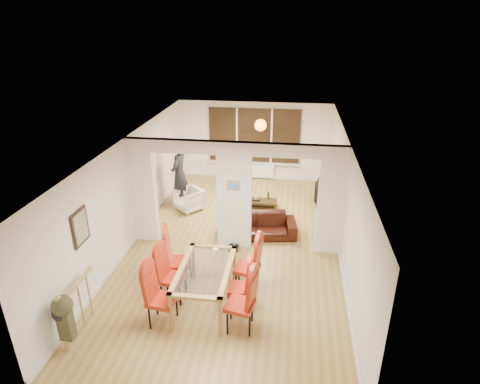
% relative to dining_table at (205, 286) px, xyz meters
% --- Properties ---
extents(floor, '(5.00, 9.00, 0.01)m').
position_rel_dining_table_xyz_m(floor, '(0.23, 2.24, -0.40)').
color(floor, olive).
rests_on(floor, ground).
extents(room_walls, '(5.00, 9.00, 2.60)m').
position_rel_dining_table_xyz_m(room_walls, '(0.23, 2.24, 0.90)').
color(room_walls, silver).
rests_on(room_walls, floor).
extents(divider_wall, '(5.00, 0.18, 2.60)m').
position_rel_dining_table_xyz_m(divider_wall, '(0.23, 2.24, 0.90)').
color(divider_wall, white).
rests_on(divider_wall, floor).
extents(bay_window_blinds, '(3.00, 0.08, 1.80)m').
position_rel_dining_table_xyz_m(bay_window_blinds, '(0.23, 6.68, 1.10)').
color(bay_window_blinds, black).
rests_on(bay_window_blinds, room_walls).
extents(radiator, '(1.40, 0.08, 0.50)m').
position_rel_dining_table_xyz_m(radiator, '(0.23, 6.64, -0.10)').
color(radiator, white).
rests_on(radiator, floor).
extents(pendant_light, '(0.36, 0.36, 0.36)m').
position_rel_dining_table_xyz_m(pendant_light, '(0.53, 5.54, 1.75)').
color(pendant_light, orange).
rests_on(pendant_light, room_walls).
extents(stair_newel, '(0.40, 1.20, 1.10)m').
position_rel_dining_table_xyz_m(stair_newel, '(-2.02, -0.96, 0.15)').
color(stair_newel, '#AA8C4E').
rests_on(stair_newel, floor).
extents(wall_poster, '(0.04, 0.52, 0.67)m').
position_rel_dining_table_xyz_m(wall_poster, '(-2.24, -0.16, 1.20)').
color(wall_poster, gray).
rests_on(wall_poster, room_walls).
extents(pillar_photo, '(0.30, 0.03, 0.25)m').
position_rel_dining_table_xyz_m(pillar_photo, '(0.23, 2.14, 1.20)').
color(pillar_photo, '#4C8CD8').
rests_on(pillar_photo, divider_wall).
extents(dining_table, '(0.97, 1.72, 0.81)m').
position_rel_dining_table_xyz_m(dining_table, '(0.00, 0.00, 0.00)').
color(dining_table, olive).
rests_on(dining_table, floor).
extents(dining_chair_la, '(0.52, 0.52, 1.16)m').
position_rel_dining_table_xyz_m(dining_chair_la, '(-0.64, -0.62, 0.18)').
color(dining_chair_la, '#9D2110').
rests_on(dining_chair_la, floor).
extents(dining_chair_lb, '(0.54, 0.54, 1.12)m').
position_rel_dining_table_xyz_m(dining_chair_lb, '(-0.65, 0.05, 0.16)').
color(dining_chair_lb, '#9D2110').
rests_on(dining_chair_lb, floor).
extents(dining_chair_lc, '(0.56, 0.56, 1.18)m').
position_rel_dining_table_xyz_m(dining_chair_lc, '(-0.69, 0.57, 0.19)').
color(dining_chair_lc, '#9D2110').
rests_on(dining_chair_lc, floor).
extents(dining_chair_ra, '(0.56, 0.56, 1.17)m').
position_rel_dining_table_xyz_m(dining_chair_ra, '(0.74, -0.57, 0.18)').
color(dining_chair_ra, '#9D2110').
rests_on(dining_chair_ra, floor).
extents(dining_chair_rb, '(0.43, 0.43, 1.02)m').
position_rel_dining_table_xyz_m(dining_chair_rb, '(0.65, -0.02, 0.11)').
color(dining_chair_rb, '#9D2110').
rests_on(dining_chair_rb, floor).
extents(dining_chair_rc, '(0.54, 0.54, 1.16)m').
position_rel_dining_table_xyz_m(dining_chair_rc, '(0.73, 0.56, 0.18)').
color(dining_chair_rc, '#9D2110').
rests_on(dining_chair_rc, floor).
extents(sofa, '(2.04, 1.05, 0.57)m').
position_rel_dining_table_xyz_m(sofa, '(0.72, 2.75, -0.12)').
color(sofa, black).
rests_on(sofa, floor).
extents(armchair, '(0.97, 0.97, 0.64)m').
position_rel_dining_table_xyz_m(armchair, '(-1.34, 3.97, -0.08)').
color(armchair, beige).
rests_on(armchair, floor).
extents(person, '(0.75, 0.54, 1.92)m').
position_rel_dining_table_xyz_m(person, '(-1.67, 4.27, 0.56)').
color(person, black).
rests_on(person, floor).
extents(television, '(1.00, 0.18, 0.57)m').
position_rel_dining_table_xyz_m(television, '(2.23, 5.07, -0.12)').
color(television, black).
rests_on(television, floor).
extents(coffee_table, '(0.89, 0.46, 0.20)m').
position_rel_dining_table_xyz_m(coffee_table, '(0.69, 4.44, -0.30)').
color(coffee_table, black).
rests_on(coffee_table, floor).
extents(bottle, '(0.06, 0.06, 0.25)m').
position_rel_dining_table_xyz_m(bottle, '(0.88, 4.56, -0.07)').
color(bottle, '#143F19').
rests_on(bottle, coffee_table).
extents(bowl, '(0.23, 0.23, 0.06)m').
position_rel_dining_table_xyz_m(bowl, '(0.53, 4.43, -0.17)').
color(bowl, black).
rests_on(bowl, coffee_table).
extents(shoes, '(0.23, 0.24, 0.09)m').
position_rel_dining_table_xyz_m(shoes, '(0.24, 2.00, -0.36)').
color(shoes, black).
rests_on(shoes, floor).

